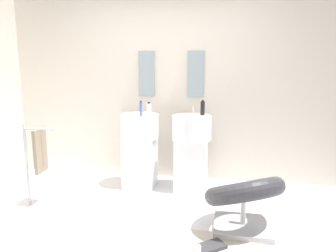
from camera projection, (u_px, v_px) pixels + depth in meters
ground_plane at (143, 233)px, 3.20m from camera, size 4.80×3.60×0.04m
rear_partition at (172, 86)px, 4.54m from camera, size 4.80×0.10×2.60m
pedestal_sink_left at (140, 147)px, 4.28m from camera, size 0.50×0.50×1.07m
pedestal_sink_right at (191, 149)px, 4.16m from camera, size 0.50×0.50×1.07m
vanity_mirror_left at (147, 74)px, 4.50m from camera, size 0.22×0.03×0.61m
vanity_mirror_right at (196, 74)px, 4.38m from camera, size 0.22×0.03×0.61m
lounge_chair at (244, 196)px, 3.15m from camera, size 1.08×1.09×0.65m
towel_rack at (38, 153)px, 3.66m from camera, size 0.37×0.22×0.95m
area_rug at (199, 252)px, 2.83m from camera, size 1.12×0.74×0.01m
magazine_charcoal at (210, 247)px, 2.87m from camera, size 0.31×0.29×0.03m
coffee_mug at (196, 251)px, 2.76m from camera, size 0.08×0.08×0.09m
soap_bottle_white at (149, 109)px, 4.12m from camera, size 0.06×0.06×0.17m
soap_bottle_black at (203, 108)px, 4.13m from camera, size 0.06×0.06×0.19m
soap_bottle_blue at (141, 109)px, 4.02m from camera, size 0.04×0.04×0.20m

